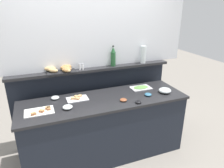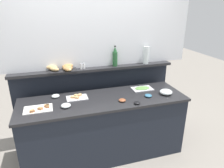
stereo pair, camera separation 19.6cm
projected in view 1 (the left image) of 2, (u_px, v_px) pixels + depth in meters
name	position (u px, v px, depth m)	size (l,w,h in m)	color
ground_plane	(94.00, 132.00, 3.68)	(12.00, 12.00, 0.00)	gray
buffet_counter	(105.00, 127.00, 2.99)	(2.30, 0.71, 0.91)	black
back_ledge_unit	(94.00, 101.00, 3.38)	(2.50, 0.22, 1.23)	black
upper_wall_panel	(91.00, 20.00, 2.94)	(3.10, 0.08, 1.37)	white
sandwich_platter_front	(77.00, 98.00, 2.82)	(0.29, 0.19, 0.04)	silver
sandwich_platter_rear	(40.00, 111.00, 2.48)	(0.34, 0.22, 0.04)	white
cold_cuts_platter	(141.00, 88.00, 3.18)	(0.31, 0.20, 0.02)	silver
glass_bowl_large	(68.00, 107.00, 2.55)	(0.12, 0.12, 0.05)	silver
glass_bowl_medium	(165.00, 91.00, 3.01)	(0.18, 0.18, 0.07)	silver
glass_bowl_small	(55.00, 98.00, 2.81)	(0.11, 0.11, 0.04)	silver
condiment_bowl_teal	(148.00, 94.00, 2.92)	(0.10, 0.10, 0.04)	teal
condiment_bowl_cream	(123.00, 100.00, 2.76)	(0.10, 0.10, 0.03)	brown
condiment_bowl_dark	(138.00, 102.00, 2.71)	(0.08, 0.08, 0.03)	black
wine_bottle_green	(113.00, 57.00, 3.17)	(0.08, 0.08, 0.32)	#23562D
salt_shaker	(80.00, 67.00, 3.02)	(0.03, 0.03, 0.09)	white
pepper_shaker	(83.00, 67.00, 3.03)	(0.03, 0.03, 0.09)	white
bread_basket	(62.00, 69.00, 2.93)	(0.44, 0.32, 0.08)	black
water_carafe	(143.00, 55.00, 3.33)	(0.09, 0.09, 0.28)	silver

